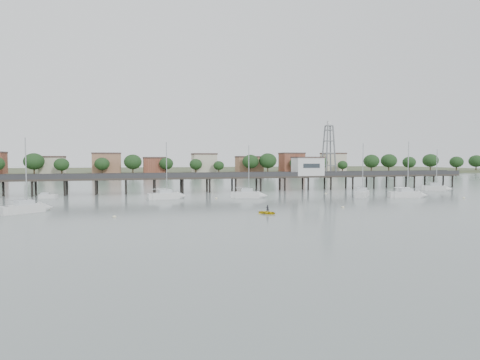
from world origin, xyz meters
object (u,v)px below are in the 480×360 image
object	(u,v)px
white_tender	(48,196)
yellow_dinghy	(268,214)
sailboat_e	(439,188)
sailboat_c	(363,193)
pier	(221,177)
sailboat_b	(170,196)
sailboat_a	(32,208)
lattice_tower	(329,150)
sailboat_d	(411,194)
sailboat_f	(252,195)

from	to	relation	value
white_tender	yellow_dinghy	bearing A→B (deg)	-25.97
sailboat_e	sailboat_c	xyz separation A→B (m)	(-29.58, -9.20, -0.01)
pier	sailboat_b	bearing A→B (deg)	-134.02
sailboat_e	white_tender	bearing A→B (deg)	-148.66
sailboat_a	white_tender	xyz separation A→B (m)	(-1.95, 24.24, -0.20)
pier	lattice_tower	distance (m)	32.34
sailboat_b	sailboat_c	bearing A→B (deg)	-18.38
sailboat_d	white_tender	world-z (taller)	sailboat_d
sailboat_e	sailboat_d	xyz separation A→B (m)	(-20.49, -14.43, -0.01)
lattice_tower	sailboat_e	bearing A→B (deg)	-24.51
sailboat_e	sailboat_b	distance (m)	73.56
sailboat_a	yellow_dinghy	xyz separation A→B (m)	(36.47, -12.17, -0.64)
sailboat_e	sailboat_b	world-z (taller)	sailboat_b
pier	sailboat_a	bearing A→B (deg)	-140.75
sailboat_c	sailboat_f	size ratio (longest dim) A/B	1.06
sailboat_d	sailboat_f	bearing A→B (deg)	-179.23
white_tender	sailboat_b	bearing A→B (deg)	0.77
sailboat_b	yellow_dinghy	world-z (taller)	sailboat_b
sailboat_b	white_tender	bearing A→B (deg)	152.87
sailboat_c	sailboat_a	bearing A→B (deg)	140.99
lattice_tower	white_tender	bearing A→B (deg)	-174.03
sailboat_d	sailboat_f	xyz separation A→B (m)	(-35.17, 8.68, 0.01)
sailboat_e	sailboat_d	bearing A→B (deg)	-110.75
sailboat_f	white_tender	distance (m)	45.09
white_tender	sailboat_a	bearing A→B (deg)	-67.91
pier	sailboat_e	distance (m)	59.99
lattice_tower	sailboat_a	bearing A→B (deg)	-155.69
sailboat_a	white_tender	world-z (taller)	sailboat_a
sailboat_b	lattice_tower	bearing A→B (deg)	7.98
lattice_tower	sailboat_c	bearing A→B (deg)	-96.52
pier	sailboat_c	world-z (taller)	sailboat_c
sailboat_c	yellow_dinghy	xyz separation A→B (m)	(-31.51, -22.43, -0.64)
sailboat_a	sailboat_d	xyz separation A→B (m)	(77.07, 5.02, -0.00)
sailboat_d	sailboat_c	world-z (taller)	sailboat_d
pier	sailboat_d	bearing A→B (deg)	-35.10
yellow_dinghy	sailboat_c	bearing A→B (deg)	-0.99
sailboat_c	sailboat_b	xyz separation A→B (m)	(-43.91, 6.17, -0.00)
white_tender	sailboat_f	bearing A→B (deg)	3.98
sailboat_c	sailboat_f	distance (m)	26.31
sailboat_a	yellow_dinghy	bearing A→B (deg)	-57.97
sailboat_d	sailboat_b	xyz separation A→B (m)	(-53.00, 11.40, 0.00)
sailboat_f	yellow_dinghy	size ratio (longest dim) A/B	4.04
sailboat_a	sailboat_c	xyz separation A→B (m)	(67.98, 10.25, -0.00)
lattice_tower	sailboat_e	size ratio (longest dim) A/B	1.30
sailboat_a	sailboat_c	distance (m)	68.75
sailboat_b	sailboat_f	xyz separation A→B (m)	(17.83, -2.72, 0.00)
lattice_tower	sailboat_b	world-z (taller)	lattice_tower
sailboat_a	lattice_tower	bearing A→B (deg)	-15.20
sailboat_a	sailboat_b	xyz separation A→B (m)	(24.06, 16.42, -0.00)
lattice_tower	sailboat_d	bearing A→B (deg)	-76.11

